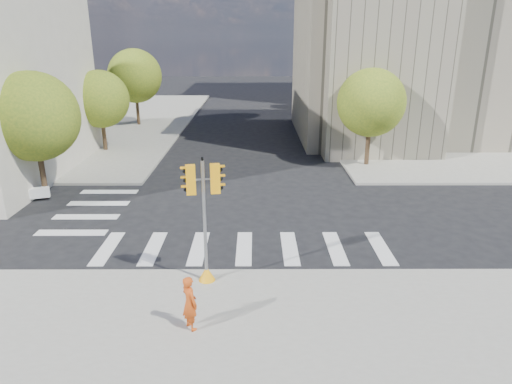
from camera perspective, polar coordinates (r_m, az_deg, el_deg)
ground at (r=19.96m, az=-1.08°, el=-4.52°), size 160.00×160.00×0.00m
sidewalk_far_right at (r=49.12m, az=23.71°, el=8.10°), size 28.00×40.00×0.15m
sidewalk_far_left at (r=49.38m, az=-24.72°, el=8.02°), size 28.00×40.00×0.15m
civic_building at (r=40.44m, az=23.03°, el=16.52°), size 26.00×16.00×19.39m
tree_lw_near at (r=25.08m, az=-26.03°, el=8.45°), size 4.40×4.40×6.41m
tree_lw_mid at (r=34.33m, az=-18.89°, el=10.92°), size 4.00×4.00×5.77m
tree_lw_far at (r=43.81m, az=-14.91°, el=13.83°), size 4.80×4.80×6.95m
tree_re_near at (r=29.47m, az=14.19°, el=10.76°), size 4.20×4.20×6.16m
tree_re_mid at (r=41.11m, az=10.18°, el=13.60°), size 4.60×4.60×6.66m
tree_re_far at (r=52.96m, az=7.87°, el=14.31°), size 4.00×4.00×5.88m
lamp_near at (r=33.38m, az=13.47°, el=12.62°), size 0.35×0.18×8.11m
lamp_far at (r=47.07m, az=9.53°, el=14.55°), size 0.35×0.18×8.11m
traffic_signal at (r=14.93m, az=-6.39°, el=-4.87°), size 1.08×0.56×4.26m
photographer at (r=13.08m, az=-8.29°, el=-13.55°), size 0.67×0.70×1.62m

